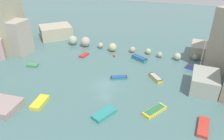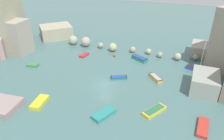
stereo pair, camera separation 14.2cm
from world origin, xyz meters
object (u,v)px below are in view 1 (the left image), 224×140
at_px(moored_boat_1, 155,111).
at_px(moored_boat_2, 140,58).
at_px(moored_boat_9, 156,78).
at_px(moored_boat_0, 199,69).
at_px(moored_boat_6, 104,114).
at_px(moored_boat_7, 40,102).
at_px(moored_boat_3, 33,65).
at_px(moored_boat_5, 84,55).
at_px(channel_buoy, 114,55).
at_px(moored_boat_8, 203,127).
at_px(moored_boat_4, 119,77).

distance_m(moored_boat_1, moored_boat_2, 17.38).
bearing_deg(moored_boat_9, moored_boat_0, -91.50).
height_order(moored_boat_0, moored_boat_9, moored_boat_0).
bearing_deg(moored_boat_2, moored_boat_6, 117.60).
distance_m(moored_boat_1, moored_boat_7, 17.22).
bearing_deg(moored_boat_9, moored_boat_6, 116.47).
height_order(moored_boat_2, moored_boat_3, moored_boat_2).
bearing_deg(moored_boat_1, moored_boat_5, 83.75).
distance_m(channel_buoy, moored_boat_7, 20.85).
relative_size(moored_boat_2, moored_boat_9, 1.19).
bearing_deg(moored_boat_8, moored_boat_6, 103.90).
relative_size(moored_boat_5, moored_boat_8, 0.66).
relative_size(moored_boat_1, moored_boat_9, 1.25).
relative_size(moored_boat_1, moored_boat_3, 1.66).
relative_size(moored_boat_6, moored_boat_9, 1.22).
bearing_deg(moored_boat_8, moored_boat_0, 6.63).
height_order(moored_boat_2, moored_boat_7, moored_boat_2).
xyz_separation_m(moored_boat_5, moored_boat_7, (1.72, -18.17, 0.07)).
relative_size(moored_boat_2, moored_boat_3, 1.58).
bearing_deg(moored_boat_1, moored_boat_3, 108.31).
bearing_deg(moored_boat_6, moored_boat_7, 119.56).
height_order(moored_boat_0, moored_boat_8, moored_boat_0).
height_order(moored_boat_5, moored_boat_6, moored_boat_6).
relative_size(moored_boat_5, moored_boat_7, 0.73).
height_order(moored_boat_0, moored_boat_6, moored_boat_0).
xyz_separation_m(channel_buoy, moored_boat_6, (5.39, -19.40, -0.01)).
xyz_separation_m(moored_boat_0, moored_boat_3, (-32.07, -9.69, -0.21)).
bearing_deg(moored_boat_4, moored_boat_7, 26.09).
bearing_deg(moored_boat_6, moored_boat_2, 23.39).
relative_size(moored_boat_1, moored_boat_5, 1.52).
height_order(moored_boat_1, moored_boat_9, moored_boat_9).
bearing_deg(moored_boat_0, moored_boat_2, 15.09).
bearing_deg(moored_boat_6, channel_buoy, 40.09).
relative_size(moored_boat_3, moored_boat_7, 0.67).
bearing_deg(moored_boat_0, moored_boat_5, 21.63).
bearing_deg(moored_boat_8, channel_buoy, 51.73).
relative_size(moored_boat_0, moored_boat_2, 1.65).
distance_m(moored_boat_2, moored_boat_3, 22.42).
height_order(channel_buoy, moored_boat_2, moored_boat_2).
height_order(moored_boat_6, moored_boat_7, moored_boat_7).
bearing_deg(moored_boat_1, moored_boat_6, 147.01).
xyz_separation_m(channel_buoy, moored_boat_2, (5.79, 0.03, 0.09)).
relative_size(moored_boat_1, moored_boat_2, 1.05).
xyz_separation_m(moored_boat_1, moored_boat_8, (6.52, -1.11, -0.02)).
distance_m(channel_buoy, moored_boat_9, 12.53).
height_order(moored_boat_4, moored_boat_5, moored_boat_4).
bearing_deg(moored_boat_5, moored_boat_6, 41.77).
xyz_separation_m(channel_buoy, moored_boat_0, (17.96, -0.61, 0.13)).
height_order(moored_boat_6, moored_boat_8, moored_boat_6).
xyz_separation_m(moored_boat_2, moored_boat_7, (-10.60, -20.32, -0.10)).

